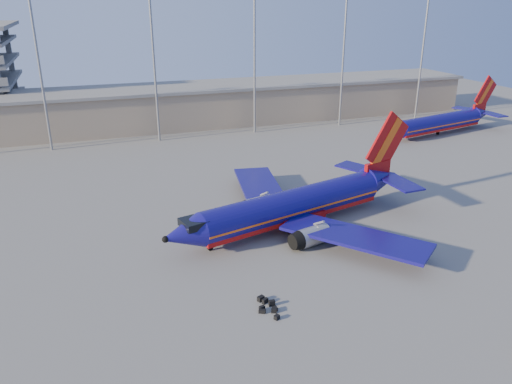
% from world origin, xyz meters
% --- Properties ---
extents(ground, '(220.00, 220.00, 0.00)m').
position_xyz_m(ground, '(0.00, 0.00, 0.00)').
color(ground, slate).
rests_on(ground, ground).
extents(terminal_building, '(122.00, 16.00, 8.50)m').
position_xyz_m(terminal_building, '(10.00, 58.00, 4.32)').
color(terminal_building, gray).
rests_on(terminal_building, ground).
extents(light_mast_row, '(101.60, 1.60, 28.65)m').
position_xyz_m(light_mast_row, '(5.00, 46.00, 17.55)').
color(light_mast_row, gray).
rests_on(light_mast_row, ground).
extents(aircraft_main, '(36.05, 34.22, 12.44)m').
position_xyz_m(aircraft_main, '(4.95, 0.57, 2.66)').
color(aircraft_main, navy).
rests_on(aircraft_main, ground).
extents(aircraft_second, '(32.07, 14.24, 11.01)m').
position_xyz_m(aircraft_second, '(51.11, 31.91, 2.52)').
color(aircraft_second, navy).
rests_on(aircraft_second, ground).
extents(luggage_pile, '(1.87, 3.74, 0.53)m').
position_xyz_m(luggage_pile, '(-4.89, -15.13, 0.22)').
color(luggage_pile, black).
rests_on(luggage_pile, ground).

